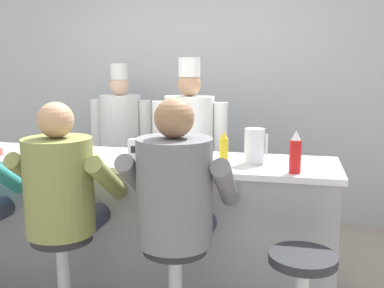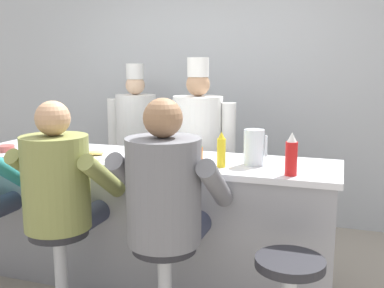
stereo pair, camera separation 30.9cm
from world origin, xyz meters
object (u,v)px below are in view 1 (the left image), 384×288
water_pitcher_clear (255,146)px  coffee_mug_tan (28,151)px  hot_sauce_bottle_orange (202,156)px  cook_in_whites_far (189,147)px  mustard_bottle_yellow (224,150)px  breakfast_plate (92,157)px  diner_seated_olive (62,192)px  cook_in_whites_near (121,137)px  ketchup_bottle_red (295,153)px  diner_seated_grey (176,198)px  coffee_mug_white (167,154)px  empty_stool_round (302,288)px  napkin_dispenser_chrome (138,149)px

water_pitcher_clear → coffee_mug_tan: (-1.60, -0.18, -0.07)m
hot_sauce_bottle_orange → cook_in_whites_far: (-0.27, 0.79, -0.10)m
mustard_bottle_yellow → breakfast_plate: size_ratio=0.85×
diner_seated_olive → cook_in_whites_near: cook_in_whites_near is taller
mustard_bottle_yellow → breakfast_plate: (-0.94, 0.01, -0.10)m
ketchup_bottle_red → diner_seated_grey: diner_seated_grey is taller
cook_in_whites_near → cook_in_whites_far: 0.99m
breakfast_plate → coffee_mug_white: 0.53m
coffee_mug_tan → coffee_mug_white: 1.00m
coffee_mug_white → mustard_bottle_yellow: bearing=-12.7°
cook_in_whites_near → diner_seated_grey: bearing=-59.7°
ketchup_bottle_red → empty_stool_round: ketchup_bottle_red is taller
ketchup_bottle_red → cook_in_whites_far: cook_in_whites_far is taller
mustard_bottle_yellow → coffee_mug_white: 0.43m
water_pitcher_clear → diner_seated_grey: (-0.38, -0.61, -0.21)m
diner_seated_grey → cook_in_whites_near: size_ratio=0.89×
cook_in_whites_near → cook_in_whites_far: bearing=-32.5°
diner_seated_olive → water_pitcher_clear: bearing=29.3°
cook_in_whites_far → cook_in_whites_near: bearing=147.5°
coffee_mug_white → breakfast_plate: bearing=-170.3°
mustard_bottle_yellow → cook_in_whites_near: (-1.25, 1.34, -0.17)m
mustard_bottle_yellow → diner_seated_grey: size_ratio=0.16×
cook_in_whites_far → coffee_mug_tan: bearing=-139.6°
ketchup_bottle_red → napkin_dispenser_chrome: 1.11m
diner_seated_olive → empty_stool_round: bearing=-1.4°
water_pitcher_clear → breakfast_plate: water_pitcher_clear is taller
coffee_mug_tan → napkin_dispenser_chrome: (0.77, 0.15, 0.02)m
mustard_bottle_yellow → diner_seated_grey: bearing=-112.5°
coffee_mug_tan → ketchup_bottle_red: bearing=-1.4°
diner_seated_grey → cook_in_whites_near: bearing=120.3°
empty_stool_round → cook_in_whites_far: size_ratio=0.36×
diner_seated_grey → coffee_mug_tan: bearing=160.2°
hot_sauce_bottle_orange → coffee_mug_tan: (-1.26, -0.06, -0.01)m
coffee_mug_white → diner_seated_grey: (0.22, -0.57, -0.13)m
water_pitcher_clear → coffee_mug_tan: bearing=-173.7°
breakfast_plate → diner_seated_olive: (0.03, -0.48, -0.12)m
empty_stool_round → diner_seated_olive: bearing=178.6°
hot_sauce_bottle_orange → coffee_mug_white: size_ratio=0.92×
water_pitcher_clear → cook_in_whites_far: 0.92m
ketchup_bottle_red → cook_in_whites_near: 2.23m
napkin_dispenser_chrome → coffee_mug_tan: bearing=-169.0°
mustard_bottle_yellow → napkin_dispenser_chrome: mustard_bottle_yellow is taller
ketchup_bottle_red → diner_seated_olive: bearing=-163.9°
ketchup_bottle_red → empty_stool_round: bearing=-82.1°
coffee_mug_tan → cook_in_whites_near: bearing=83.5°
water_pitcher_clear → empty_stool_round: water_pitcher_clear is taller
coffee_mug_tan → diner_seated_olive: bearing=-41.2°
coffee_mug_tan → empty_stool_round: bearing=-13.8°
empty_stool_round → napkin_dispenser_chrome: bearing=151.5°
diner_seated_olive → cook_in_whites_far: bearing=69.1°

